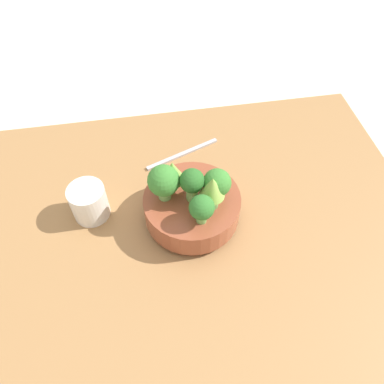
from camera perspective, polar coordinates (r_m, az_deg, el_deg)
ground_plane at (r=0.85m, az=0.87°, el=-6.72°), size 6.00×6.00×0.00m
table at (r=0.83m, az=0.88°, el=-5.99°), size 0.99×0.77×0.04m
bowl at (r=0.79m, az=-0.00°, el=-2.26°), size 0.20×0.20×0.07m
broccoli_floret_center at (r=0.73m, az=-0.00°, el=1.45°), size 0.05×0.05×0.08m
romanesco_piece_near at (r=0.75m, az=-2.97°, el=3.01°), size 0.05×0.05×0.08m
broccoli_floret_left at (r=0.74m, az=3.83°, el=1.31°), size 0.06×0.06×0.07m
broccoli_floret_right at (r=0.73m, az=-4.35°, el=1.61°), size 0.06×0.06×0.08m
romanesco_piece_far at (r=0.72m, az=3.09°, el=0.45°), size 0.05×0.05×0.08m
broccoli_floret_back at (r=0.70m, az=1.50°, el=-2.47°), size 0.05×0.05×0.07m
cup at (r=0.83m, az=-15.42°, el=-1.50°), size 0.08×0.08×0.08m
fork at (r=0.95m, az=-1.25°, el=5.84°), size 0.19×0.08×0.01m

